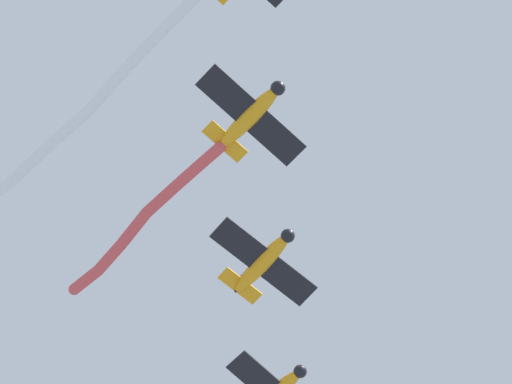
{
  "coord_description": "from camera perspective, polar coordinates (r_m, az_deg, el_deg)",
  "views": [
    {
      "loc": [
        2.49,
        -8.46,
        7.31
      ],
      "look_at": [
        2.25,
        17.06,
        71.73
      ],
      "focal_mm": 80.84,
      "sensor_mm": 36.0,
      "label": 1
    }
  ],
  "objects": [
    {
      "name": "smoke_trail_lead",
      "position": [
        69.45,
        -12.23,
        1.08
      ],
      "size": [
        25.67,
        20.35,
        1.96
      ],
      "color": "white"
    },
    {
      "name": "smoke_trail_left_wing",
      "position": [
        69.42,
        -5.47,
        -1.31
      ],
      "size": [
        9.76,
        9.38,
        2.1
      ],
      "color": "#DB4C4C"
    },
    {
      "name": "airplane_right_wing",
      "position": [
        71.28,
        0.37,
        -3.46
      ],
      "size": [
        6.68,
        6.12,
        1.86
      ],
      "rotation": [
        0.0,
        0.0,
        5.43
      ],
      "color": "orange"
    },
    {
      "name": "airplane_left_wing",
      "position": [
        67.55,
        -0.25,
        3.81
      ],
      "size": [
        6.5,
        6.33,
        1.86
      ],
      "rotation": [
        0.0,
        0.0,
        5.48
      ],
      "color": "orange"
    }
  ]
}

